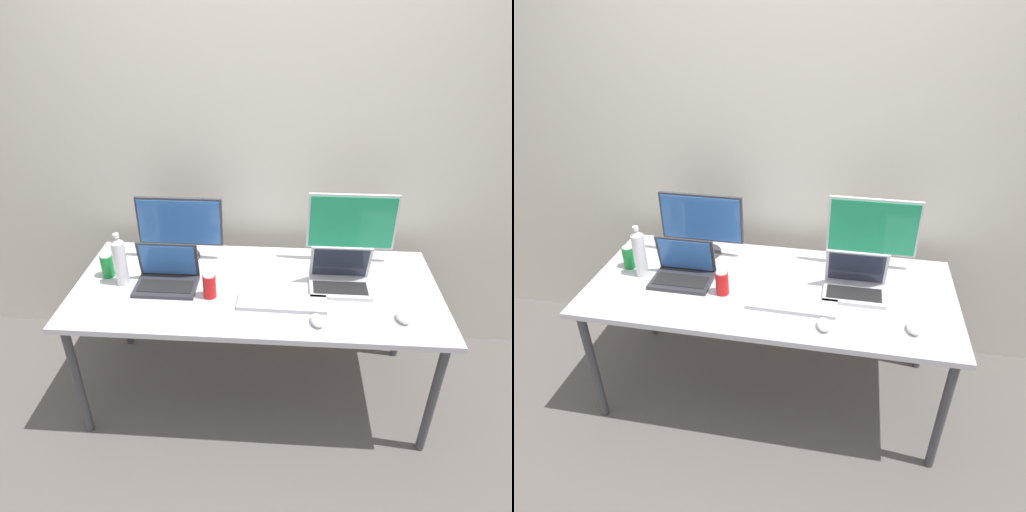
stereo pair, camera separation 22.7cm
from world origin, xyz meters
TOP-DOWN VIEW (x-y plane):
  - ground_plane at (0.00, 0.00)m, footprint 16.00×16.00m
  - wall_back at (0.00, 0.59)m, footprint 7.00×0.08m
  - work_desk at (0.00, 0.00)m, footprint 1.88×0.83m
  - monitor_left at (-0.44, 0.26)m, footprint 0.47×0.20m
  - monitor_center at (0.50, 0.30)m, footprint 0.48×0.19m
  - laptop_silver at (-0.46, -0.02)m, footprint 0.31×0.21m
  - laptop_secondary at (0.43, 0.02)m, footprint 0.31×0.21m
  - keyboard_main at (0.14, -0.15)m, footprint 0.44×0.15m
  - mouse_by_keyboard at (0.30, -0.29)m, footprint 0.08×0.11m
  - mouse_by_laptop at (0.70, -0.24)m, footprint 0.08×0.10m
  - water_bottle at (-0.69, -0.02)m, footprint 0.07×0.07m
  - soda_can_near_keyboard at (-0.22, -0.11)m, footprint 0.07×0.07m
  - soda_can_by_laptop at (-0.79, 0.04)m, footprint 0.07×0.07m

SIDE VIEW (x-z plane):
  - ground_plane at x=0.00m, z-range 0.00..0.00m
  - work_desk at x=0.00m, z-range 0.32..1.06m
  - keyboard_main at x=0.14m, z-range 0.74..0.76m
  - mouse_by_keyboard at x=0.30m, z-range 0.74..0.77m
  - mouse_by_laptop at x=0.70m, z-range 0.74..0.78m
  - laptop_secondary at x=0.43m, z-range 0.68..0.90m
  - laptop_silver at x=-0.46m, z-range 0.68..0.90m
  - soda_can_near_keyboard at x=-0.22m, z-range 0.74..0.87m
  - soda_can_by_laptop at x=-0.79m, z-range 0.74..0.87m
  - water_bottle at x=-0.69m, z-range 0.73..1.02m
  - monitor_left at x=-0.44m, z-range 0.75..1.12m
  - monitor_center at x=0.50m, z-range 0.75..1.15m
  - wall_back at x=0.00m, z-range 0.00..2.60m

